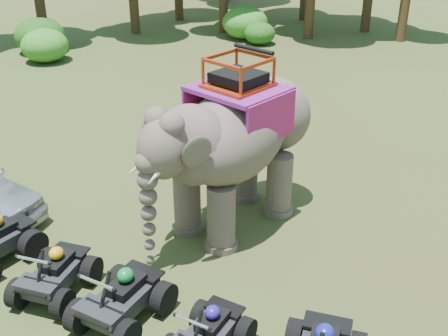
{
  "coord_description": "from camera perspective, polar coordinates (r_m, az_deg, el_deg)",
  "views": [
    {
      "loc": [
        4.89,
        -8.58,
        7.44
      ],
      "look_at": [
        0.0,
        1.2,
        1.9
      ],
      "focal_mm": 45.0,
      "sensor_mm": 36.0,
      "label": 1
    }
  ],
  "objects": [
    {
      "name": "elephant",
      "position": [
        12.96,
        1.11,
        2.54
      ],
      "size": [
        3.52,
        5.42,
        4.2
      ],
      "primitive_type": null,
      "rotation": [
        0.0,
        0.0,
        -0.28
      ],
      "color": "brown",
      "rests_on": "ground"
    },
    {
      "name": "ground",
      "position": [
        12.36,
        -2.53,
        -10.16
      ],
      "size": [
        110.0,
        110.0,
        0.0
      ],
      "primitive_type": "plane",
      "color": "#47381E",
      "rests_on": "ground"
    },
    {
      "name": "atv_2",
      "position": [
        10.83,
        -10.41,
        -12.31
      ],
      "size": [
        1.41,
        1.88,
        1.35
      ],
      "primitive_type": null,
      "rotation": [
        0.0,
        0.0,
        -0.05
      ],
      "color": "black",
      "rests_on": "ground"
    },
    {
      "name": "atv_1",
      "position": [
        11.81,
        -16.9,
        -9.72
      ],
      "size": [
        1.47,
        1.85,
        1.25
      ],
      "primitive_type": null,
      "rotation": [
        0.0,
        0.0,
        0.15
      ],
      "color": "black",
      "rests_on": "ground"
    },
    {
      "name": "atv_3",
      "position": [
        10.09,
        -1.58,
        -15.93
      ],
      "size": [
        1.22,
        1.62,
        1.16
      ],
      "primitive_type": null,
      "rotation": [
        0.0,
        0.0,
        -0.05
      ],
      "color": "black",
      "rests_on": "ground"
    }
  ]
}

